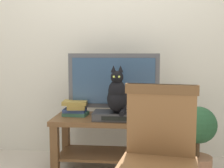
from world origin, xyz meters
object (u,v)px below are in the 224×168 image
at_px(book_stack, 76,108).
at_px(tv_stand, 113,133).
at_px(media_box, 117,116).
at_px(cat, 117,95).
at_px(wooden_chair, 158,153).
at_px(tv, 114,83).
at_px(potted_plant, 198,137).

bearing_deg(book_stack, tv_stand, -5.36).
xyz_separation_m(media_box, cat, (0.00, -0.02, 0.19)).
distance_m(cat, wooden_chair, 1.02).
height_order(cat, wooden_chair, cat).
bearing_deg(tv_stand, book_stack, 174.64).
xyz_separation_m(tv, book_stack, (-0.36, -0.07, -0.24)).
height_order(media_box, potted_plant, potted_plant).
relative_size(tv, media_box, 2.02).
distance_m(book_stack, potted_plant, 1.16).
bearing_deg(media_box, wooden_chair, -72.20).
bearing_deg(cat, potted_plant, 1.08).
bearing_deg(potted_plant, tv_stand, 172.67).
relative_size(wooden_chair, potted_plant, 1.45).
bearing_deg(tv, cat, -75.68).
bearing_deg(potted_plant, book_stack, 173.30).
relative_size(media_box, cat, 1.03).
bearing_deg(wooden_chair, tv_stand, 108.87).
height_order(cat, book_stack, cat).
xyz_separation_m(cat, potted_plant, (0.72, 0.01, -0.37)).
distance_m(cat, potted_plant, 0.81).
xyz_separation_m(media_box, book_stack, (-0.42, 0.13, 0.04)).
bearing_deg(wooden_chair, cat, 108.01).
bearing_deg(tv, potted_plant, -14.49).
xyz_separation_m(cat, book_stack, (-0.42, 0.15, -0.15)).
distance_m(media_box, potted_plant, 0.74).
bearing_deg(cat, tv_stand, 115.74).
distance_m(tv, cat, 0.23).
xyz_separation_m(cat, wooden_chair, (0.31, -0.95, -0.19)).
bearing_deg(tv_stand, cat, -64.26).
bearing_deg(cat, wooden_chair, -71.99).
distance_m(tv, potted_plant, 0.92).
distance_m(tv_stand, wooden_chair, 1.14).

